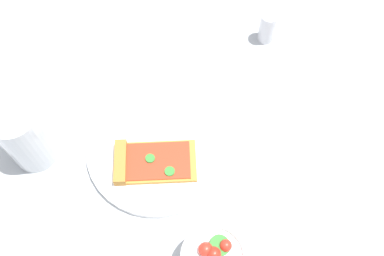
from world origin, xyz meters
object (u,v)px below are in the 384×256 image
Objects in this scene: plate at (156,148)px; pizza_slice_main at (148,162)px; soda_glass at (26,137)px; paper_napkin at (275,104)px; pepper_shaker at (268,26)px.

plate is 1.77× the size of pizza_slice_main.
plate is 0.22m from soda_glass.
plate is 1.90× the size of paper_napkin.
soda_glass is at bearing 77.07° from pizza_slice_main.
plate reaches higher than paper_napkin.
soda_glass is at bearing 86.23° from plate.
pizza_slice_main is at bearing 136.37° from pepper_shaker.
soda_glass reaches higher than pizza_slice_main.
pizza_slice_main is 1.80× the size of pepper_shaker.
pepper_shaker is (0.23, -0.24, 0.03)m from plate.
plate is 0.04m from pizza_slice_main.
soda_glass is 0.50m from pepper_shaker.
soda_glass reaches higher than plate.
plate is 3.19× the size of pepper_shaker.
pepper_shaker is (0.16, -0.01, 0.04)m from paper_napkin.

